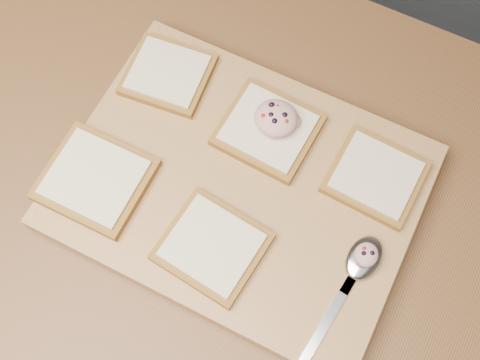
% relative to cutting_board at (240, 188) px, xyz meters
% --- Properties ---
extents(ground, '(4.00, 4.00, 0.00)m').
position_rel_cutting_board_xyz_m(ground, '(0.01, -0.04, -0.92)').
color(ground, '#515459').
rests_on(ground, ground).
extents(island_counter, '(2.00, 0.80, 0.90)m').
position_rel_cutting_board_xyz_m(island_counter, '(0.01, -0.04, -0.46)').
color(island_counter, slate).
rests_on(island_counter, ground).
extents(cutting_board, '(0.44, 0.33, 0.04)m').
position_rel_cutting_board_xyz_m(cutting_board, '(0.00, 0.00, 0.00)').
color(cutting_board, tan).
rests_on(cutting_board, island_counter).
extents(bread_far_left, '(0.12, 0.11, 0.02)m').
position_rel_cutting_board_xyz_m(bread_far_left, '(-0.16, 0.09, 0.02)').
color(bread_far_left, olive).
rests_on(bread_far_left, cutting_board).
extents(bread_far_center, '(0.12, 0.11, 0.02)m').
position_rel_cutting_board_xyz_m(bread_far_center, '(0.00, 0.08, 0.03)').
color(bread_far_center, olive).
rests_on(bread_far_center, cutting_board).
extents(bread_far_right, '(0.11, 0.11, 0.02)m').
position_rel_cutting_board_xyz_m(bread_far_right, '(0.15, 0.08, 0.03)').
color(bread_far_right, olive).
rests_on(bread_far_right, cutting_board).
extents(bread_near_left, '(0.13, 0.12, 0.02)m').
position_rel_cutting_board_xyz_m(bread_near_left, '(-0.16, -0.08, 0.03)').
color(bread_near_left, olive).
rests_on(bread_near_left, cutting_board).
extents(bread_near_center, '(0.13, 0.12, 0.02)m').
position_rel_cutting_board_xyz_m(bread_near_center, '(0.01, -0.09, 0.03)').
color(bread_near_center, olive).
rests_on(bread_near_center, cutting_board).
extents(tuna_salad_dollop, '(0.06, 0.05, 0.03)m').
position_rel_cutting_board_xyz_m(tuna_salad_dollop, '(0.01, 0.09, 0.05)').
color(tuna_salad_dollop, tan).
rests_on(tuna_salad_dollop, bread_far_center).
extents(spoon, '(0.05, 0.20, 0.01)m').
position_rel_cutting_board_xyz_m(spoon, '(0.18, -0.04, 0.02)').
color(spoon, silver).
rests_on(spoon, cutting_board).
extents(spoon_salad, '(0.03, 0.03, 0.02)m').
position_rel_cutting_board_xyz_m(spoon_salad, '(0.18, -0.02, 0.04)').
color(spoon_salad, tan).
rests_on(spoon_salad, spoon).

